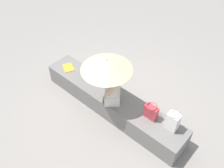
# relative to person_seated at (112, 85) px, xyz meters

# --- Properties ---
(ground_plane) EXTENTS (14.00, 14.00, 0.00)m
(ground_plane) POSITION_rel_person_seated_xyz_m (-0.10, 0.09, -0.81)
(ground_plane) COLOR gray
(stone_bench) EXTENTS (3.15, 0.56, 0.42)m
(stone_bench) POSITION_rel_person_seated_xyz_m (-0.10, 0.09, -0.60)
(stone_bench) COLOR slate
(stone_bench) RESTS_ON ground
(person_seated) EXTENTS (0.45, 0.49, 0.90)m
(person_seated) POSITION_rel_person_seated_xyz_m (0.00, 0.00, 0.00)
(person_seated) COLOR beige
(person_seated) RESTS_ON stone_bench
(parasol) EXTENTS (0.87, 0.87, 0.99)m
(parasol) POSITION_rel_person_seated_xyz_m (-0.07, -0.07, 0.47)
(parasol) COLOR #B7B7BC
(parasol) RESTS_ON stone_bench
(handbag_black) EXTENTS (0.24, 0.18, 0.29)m
(handbag_black) POSITION_rel_person_seated_xyz_m (0.75, 0.14, -0.25)
(handbag_black) COLOR #B2333D
(handbag_black) RESTS_ON stone_bench
(tote_bag_canvas) EXTENTS (0.20, 0.15, 0.37)m
(tote_bag_canvas) POSITION_rel_person_seated_xyz_m (1.15, 0.18, -0.21)
(tote_bag_canvas) COLOR silver
(tote_bag_canvas) RESTS_ON stone_bench
(shoulder_bag_spare) EXTENTS (0.25, 0.19, 0.27)m
(shoulder_bag_spare) POSITION_rel_person_seated_xyz_m (-0.78, 0.17, -0.25)
(shoulder_bag_spare) COLOR #335184
(shoulder_bag_spare) RESTS_ON stone_bench
(magazine) EXTENTS (0.34, 0.30, 0.01)m
(magazine) POSITION_rel_person_seated_xyz_m (-1.32, 0.07, -0.38)
(magazine) COLOR gold
(magazine) RESTS_ON stone_bench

